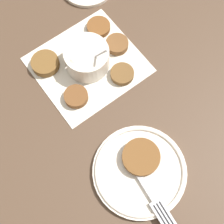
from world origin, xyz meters
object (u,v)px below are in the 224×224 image
at_px(fritter_on_plate, 141,157).
at_px(serving_plate, 140,171).
at_px(sauce_bowl, 87,59).
at_px(fork, 154,200).

bearing_deg(fritter_on_plate, serving_plate, 45.08).
height_order(sauce_bowl, serving_plate, sauce_bowl).
bearing_deg(sauce_bowl, fritter_on_plate, 77.61).
xyz_separation_m(fritter_on_plate, fork, (0.04, 0.09, -0.01)).
xyz_separation_m(sauce_bowl, fork, (0.10, 0.36, -0.01)).
height_order(serving_plate, fork, fork).
bearing_deg(sauce_bowl, fork, 74.60).
distance_m(sauce_bowl, fork, 0.37).
bearing_deg(fork, sauce_bowl, -105.40).
bearing_deg(fork, fritter_on_plate, -114.18).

